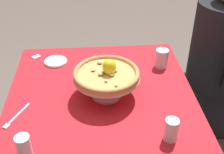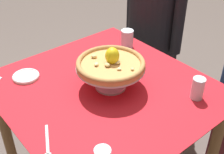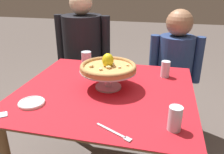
# 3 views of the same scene
# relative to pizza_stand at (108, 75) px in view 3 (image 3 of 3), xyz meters

# --- Properties ---
(dining_table) EXTENTS (1.06, 1.00, 0.73)m
(dining_table) POSITION_rel_pizza_stand_xyz_m (-0.01, -0.03, -0.20)
(dining_table) COLOR olive
(dining_table) RESTS_ON ground
(pizza_stand) EXTENTS (0.34, 0.34, 0.12)m
(pizza_stand) POSITION_rel_pizza_stand_xyz_m (0.00, 0.00, 0.00)
(pizza_stand) COLOR #B7B7C1
(pizza_stand) RESTS_ON dining_table
(pizza) EXTENTS (0.34, 0.34, 0.10)m
(pizza) POSITION_rel_pizza_stand_xyz_m (-0.00, 0.00, 0.05)
(pizza) COLOR tan
(pizza) RESTS_ON pizza_stand
(water_glass_back_left) EXTENTS (0.08, 0.08, 0.11)m
(water_glass_back_left) POSITION_rel_pizza_stand_xyz_m (-0.26, 0.35, -0.03)
(water_glass_back_left) COLOR silver
(water_glass_back_left) RESTS_ON dining_table
(water_glass_front_right) EXTENTS (0.06, 0.06, 0.11)m
(water_glass_front_right) POSITION_rel_pizza_stand_xyz_m (0.39, -0.36, -0.03)
(water_glass_front_right) COLOR silver
(water_glass_front_right) RESTS_ON dining_table
(water_glass_back_right) EXTENTS (0.06, 0.06, 0.11)m
(water_glass_back_right) POSITION_rel_pizza_stand_xyz_m (0.34, 0.26, -0.04)
(water_glass_back_right) COLOR silver
(water_glass_back_right) RESTS_ON dining_table
(side_plate) EXTENTS (0.14, 0.14, 0.02)m
(side_plate) POSITION_rel_pizza_stand_xyz_m (-0.35, -0.30, -0.08)
(side_plate) COLOR silver
(side_plate) RESTS_ON dining_table
(dinner_fork) EXTENTS (0.18, 0.10, 0.01)m
(dinner_fork) POSITION_rel_pizza_stand_xyz_m (0.14, -0.45, -0.08)
(dinner_fork) COLOR #B7B7C1
(dinner_fork) RESTS_ON dining_table
(sugar_packet) EXTENTS (0.06, 0.06, 0.00)m
(sugar_packet) POSITION_rel_pizza_stand_xyz_m (-0.43, -0.43, -0.08)
(sugar_packet) COLOR silver
(sugar_packet) RESTS_ON dining_table
(diner_left) EXTENTS (0.53, 0.39, 1.27)m
(diner_left) POSITION_rel_pizza_stand_xyz_m (-0.45, 0.78, -0.19)
(diner_left) COLOR black
(diner_left) RESTS_ON ground
(diner_right) EXTENTS (0.46, 0.33, 1.14)m
(diner_right) POSITION_rel_pizza_stand_xyz_m (0.43, 0.77, -0.28)
(diner_right) COLOR maroon
(diner_right) RESTS_ON ground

